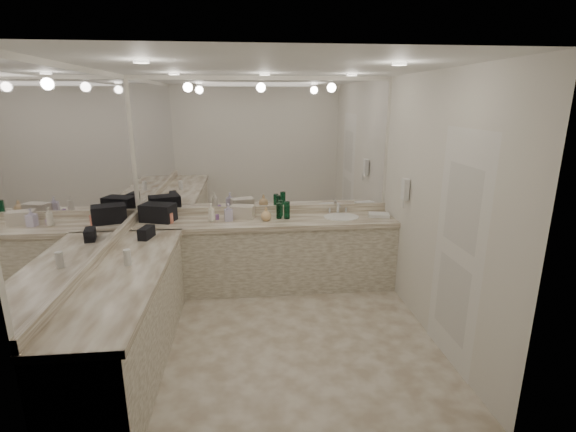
{
  "coord_description": "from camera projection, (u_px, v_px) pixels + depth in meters",
  "views": [
    {
      "loc": [
        -0.23,
        -3.74,
        2.32
      ],
      "look_at": [
        0.19,
        0.4,
        1.16
      ],
      "focal_mm": 26.0,
      "sensor_mm": 36.0,
      "label": 1
    }
  ],
  "objects": [
    {
      "name": "floor",
      "position": [
        273.0,
        337.0,
        4.24
      ],
      "size": [
        3.2,
        3.2,
        0.0
      ],
      "primitive_type": "plane",
      "color": "beige",
      "rests_on": "ground"
    },
    {
      "name": "ceiling",
      "position": [
        270.0,
        66.0,
        3.54
      ],
      "size": [
        3.2,
        3.2,
        0.0
      ],
      "primitive_type": "plane",
      "color": "white",
      "rests_on": "floor"
    },
    {
      "name": "wall_back",
      "position": [
        264.0,
        183.0,
        5.32
      ],
      "size": [
        3.2,
        0.02,
        2.6
      ],
      "primitive_type": "cube",
      "color": "silver",
      "rests_on": "floor"
    },
    {
      "name": "wall_left",
      "position": [
        93.0,
        218.0,
        3.73
      ],
      "size": [
        0.02,
        3.0,
        2.6
      ],
      "primitive_type": "cube",
      "color": "silver",
      "rests_on": "floor"
    },
    {
      "name": "wall_right",
      "position": [
        436.0,
        209.0,
        4.04
      ],
      "size": [
        0.02,
        3.0,
        2.6
      ],
      "primitive_type": "cube",
      "color": "silver",
      "rests_on": "floor"
    },
    {
      "name": "vanity_back_base",
      "position": [
        266.0,
        256.0,
        5.27
      ],
      "size": [
        3.2,
        0.6,
        0.84
      ],
      "primitive_type": "cube",
      "color": "silver",
      "rests_on": "floor"
    },
    {
      "name": "vanity_back_top",
      "position": [
        266.0,
        222.0,
        5.14
      ],
      "size": [
        3.2,
        0.64,
        0.06
      ],
      "primitive_type": "cube",
      "color": "silver",
      "rests_on": "vanity_back_base"
    },
    {
      "name": "vanity_left_base",
      "position": [
        129.0,
        322.0,
        3.71
      ],
      "size": [
        0.6,
        2.4,
        0.84
      ],
      "primitive_type": "cube",
      "color": "silver",
      "rests_on": "floor"
    },
    {
      "name": "vanity_left_top",
      "position": [
        125.0,
        275.0,
        3.59
      ],
      "size": [
        0.64,
        2.42,
        0.06
      ],
      "primitive_type": "cube",
      "color": "silver",
      "rests_on": "vanity_left_base"
    },
    {
      "name": "backsplash_back",
      "position": [
        265.0,
        210.0,
        5.4
      ],
      "size": [
        3.2,
        0.04,
        0.1
      ],
      "primitive_type": "cube",
      "color": "silver",
      "rests_on": "vanity_back_top"
    },
    {
      "name": "backsplash_left",
      "position": [
        101.0,
        255.0,
        3.82
      ],
      "size": [
        0.04,
        3.0,
        0.1
      ],
      "primitive_type": "cube",
      "color": "silver",
      "rests_on": "vanity_left_top"
    },
    {
      "name": "mirror_back",
      "position": [
        264.0,
        145.0,
        5.18
      ],
      "size": [
        3.12,
        0.01,
        1.55
      ],
      "primitive_type": "cube",
      "color": "white",
      "rests_on": "wall_back"
    },
    {
      "name": "mirror_left",
      "position": [
        88.0,
        166.0,
        3.6
      ],
      "size": [
        0.01,
        2.92,
        1.55
      ],
      "primitive_type": "cube",
      "color": "white",
      "rests_on": "wall_left"
    },
    {
      "name": "sink",
      "position": [
        341.0,
        218.0,
        5.24
      ],
      "size": [
        0.44,
        0.44,
        0.03
      ],
      "primitive_type": "cylinder",
      "color": "white",
      "rests_on": "vanity_back_top"
    },
    {
      "name": "faucet",
      "position": [
        338.0,
        208.0,
        5.42
      ],
      "size": [
        0.24,
        0.16,
        0.14
      ],
      "primitive_type": "cube",
      "color": "silver",
      "rests_on": "vanity_back_top"
    },
    {
      "name": "wall_phone",
      "position": [
        405.0,
        189.0,
        4.7
      ],
      "size": [
        0.06,
        0.1,
        0.24
      ],
      "primitive_type": "cube",
      "color": "white",
      "rests_on": "wall_right"
    },
    {
      "name": "door",
      "position": [
        457.0,
        251.0,
        3.63
      ],
      "size": [
        0.02,
        0.82,
        2.1
      ],
      "primitive_type": "cube",
      "color": "white",
      "rests_on": "wall_right"
    },
    {
      "name": "black_toiletry_bag",
      "position": [
        158.0,
        212.0,
        5.04
      ],
      "size": [
        0.44,
        0.35,
        0.22
      ],
      "primitive_type": "cube",
      "rotation": [
        0.0,
        0.0,
        -0.32
      ],
      "color": "black",
      "rests_on": "vanity_back_top"
    },
    {
      "name": "black_bag_spill",
      "position": [
        146.0,
        233.0,
        4.43
      ],
      "size": [
        0.15,
        0.24,
        0.12
      ],
      "primitive_type": "cube",
      "rotation": [
        0.0,
        0.0,
        -0.23
      ],
      "color": "black",
      "rests_on": "vanity_left_top"
    },
    {
      "name": "cream_cosmetic_case",
      "position": [
        242.0,
        211.0,
        5.18
      ],
      "size": [
        0.32,
        0.24,
        0.17
      ],
      "primitive_type": "cube",
      "rotation": [
        0.0,
        0.0,
        -0.24
      ],
      "color": "beige",
      "rests_on": "vanity_back_top"
    },
    {
      "name": "hand_towel",
      "position": [
        379.0,
        215.0,
        5.26
      ],
      "size": [
        0.29,
        0.22,
        0.04
      ],
      "primitive_type": "cube",
      "rotation": [
        0.0,
        0.0,
        -0.24
      ],
      "color": "white",
      "rests_on": "vanity_back_top"
    },
    {
      "name": "lotion_left",
      "position": [
        127.0,
        257.0,
        3.7
      ],
      "size": [
        0.06,
        0.06,
        0.15
      ],
      "primitive_type": "cylinder",
      "color": "white",
      "rests_on": "vanity_left_top"
    },
    {
      "name": "soap_bottle_a",
      "position": [
        211.0,
        213.0,
        5.03
      ],
      "size": [
        0.09,
        0.09,
        0.22
      ],
      "primitive_type": "imported",
      "rotation": [
        0.0,
        0.0,
        0.05
      ],
      "color": "white",
      "rests_on": "vanity_back_top"
    },
    {
      "name": "soap_bottle_b",
      "position": [
        228.0,
        212.0,
        5.05
      ],
      "size": [
        0.11,
        0.11,
        0.21
      ],
      "primitive_type": "imported",
      "rotation": [
        0.0,
        0.0,
        0.15
      ],
      "color": "silver",
      "rests_on": "vanity_back_top"
    },
    {
      "name": "soap_bottle_c",
      "position": [
        266.0,
        214.0,
        5.07
      ],
      "size": [
        0.14,
        0.14,
        0.17
      ],
      "primitive_type": "imported",
      "rotation": [
        0.0,
        0.0,
        0.08
      ],
      "color": "#EDC287",
      "rests_on": "vanity_back_top"
    },
    {
      "name": "green_bottle_0",
      "position": [
        280.0,
        208.0,
        5.28
      ],
      "size": [
        0.06,
        0.06,
        0.2
      ],
      "primitive_type": "cylinder",
      "color": "#0C4D2B",
      "rests_on": "vanity_back_top"
    },
    {
      "name": "green_bottle_1",
      "position": [
        279.0,
        211.0,
        5.16
      ],
      "size": [
        0.07,
        0.07,
        0.19
      ],
      "primitive_type": "cylinder",
      "color": "#0C4D2B",
      "rests_on": "vanity_back_top"
    },
    {
      "name": "green_bottle_2",
      "position": [
        287.0,
        210.0,
        5.15
      ],
      "size": [
        0.07,
        0.07,
        0.22
      ],
      "primitive_type": "cylinder",
      "color": "#0C4D2B",
      "rests_on": "vanity_back_top"
    },
    {
      "name": "amenity_bottle_0",
      "position": [
        243.0,
        214.0,
        5.18
      ],
      "size": [
        0.05,
        0.05,
        0.11
      ],
      "primitive_type": "cylinder",
      "color": "white",
      "rests_on": "vanity_back_top"
    },
    {
      "name": "amenity_bottle_1",
      "position": [
        217.0,
        217.0,
        5.13
      ],
      "size": [
        0.04,
        0.04,
        0.06
      ],
      "primitive_type": "cylinder",
      "color": "#9966B2",
      "rests_on": "vanity_back_top"
    },
    {
      "name": "amenity_bottle_2",
      "position": [
        237.0,
        215.0,
        5.18
      ],
      "size": [
        0.06,
        0.06,
        0.08
      ],
      "primitive_type": "cylinder",
      "color": "silver",
      "rests_on": "vanity_back_top"
    },
    {
      "name": "amenity_bottle_3",
      "position": [
        171.0,
        218.0,
        4.97
      ],
      "size": [
        0.06,
        0.06,
        0.12
      ],
      "primitive_type": "cylinder",
      "color": "#E57F66",
      "rests_on": "vanity_back_top"
    },
    {
      "name": "amenity_bottle_4",
      "position": [
        229.0,
        216.0,
        5.08
      ],
      "size": [
        0.04,
        0.04,
        0.11
      ],
      "primitive_type": "cylinder",
      "color": "#3F3F4C",
      "rests_on": "vanity_back_top"
    }
  ]
}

